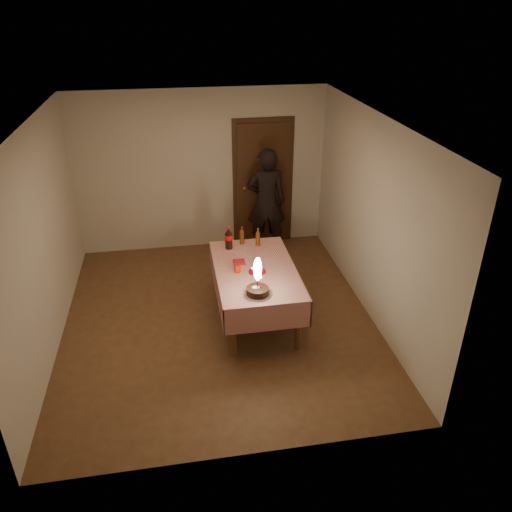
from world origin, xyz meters
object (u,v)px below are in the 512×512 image
Objects in this scene: clear_cup at (257,262)px; amber_bottle_right at (258,238)px; dining_table at (255,275)px; photographer at (266,201)px; birthday_cake at (258,285)px; cola_bottle at (229,238)px; red_plate at (257,271)px; red_cup at (238,268)px; amber_bottle_left at (242,236)px.

amber_bottle_right is at bearing 78.50° from clear_cup.
photographer is (0.50, 1.90, 0.23)m from dining_table.
birthday_cake is 1.24m from cola_bottle.
dining_table is 7.82× the size of red_plate.
clear_cup is at bearing 69.14° from dining_table.
amber_bottle_right is (0.11, 0.56, 0.07)m from clear_cup.
amber_bottle_right reaches higher than red_plate.
amber_bottle_left is (0.17, 0.78, 0.07)m from red_cup.
red_plate is 2.44× the size of clear_cup.
amber_bottle_left is (-0.09, 0.66, 0.07)m from clear_cup.
cola_bottle reaches higher than dining_table.
red_cup is at bearing 105.36° from birthday_cake.
red_plate is 0.86× the size of amber_bottle_left.
cola_bottle is (-0.18, 1.22, 0.03)m from birthday_cake.
red_cup is at bearing -87.48° from cola_bottle.
birthday_cake is at bearing -103.01° from photographer.
dining_table is 6.75× the size of amber_bottle_right.
cola_bottle is at bearing 110.80° from red_plate.
photographer is (0.49, 1.98, 0.13)m from red_plate.
birthday_cake is 2.57m from photographer.
birthday_cake is 5.33× the size of clear_cup.
birthday_cake reaches higher than red_plate.
birthday_cake is at bearing -97.22° from dining_table.
birthday_cake is 1.27m from amber_bottle_right.
dining_table is 0.28m from red_cup.
photographer is (0.36, 1.25, 0.02)m from amber_bottle_right.
amber_bottle_right is (0.21, -0.09, 0.00)m from amber_bottle_left.
dining_table is 3.59× the size of birthday_cake.
amber_bottle_right is 1.30m from photographer.
amber_bottle_left is at bearing -115.93° from photographer.
red_cup is 0.39× the size of amber_bottle_left.
red_plate is at bearing -103.97° from photographer.
red_cup reaches higher than red_plate.
photographer is (0.58, 2.50, 0.01)m from birthday_cake.
amber_bottle_right reaches higher than clear_cup.
amber_bottle_left is at bearing 77.86° from red_cup.
dining_table is 5.42× the size of cola_bottle.
photographer is (0.47, 1.82, 0.09)m from clear_cup.
birthday_cake is (-0.08, -0.60, 0.22)m from dining_table.
red_cup is (-0.24, 0.04, 0.05)m from red_plate.
clear_cup is (0.03, 0.08, 0.14)m from dining_table.
birthday_cake is at bearing -90.57° from amber_bottle_left.
red_plate is 2.20× the size of red_cup.
amber_bottle_right is at bearing 79.91° from birthday_cake.
dining_table is at bearing -85.11° from amber_bottle_left.
red_plate is 2.05m from photographer.
birthday_cake is 0.59m from red_cup.
clear_cup is (0.11, 0.69, -0.08)m from birthday_cake.
birthday_cake is at bearing -74.64° from red_cup.
photographer is at bearing 76.03° from red_plate.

